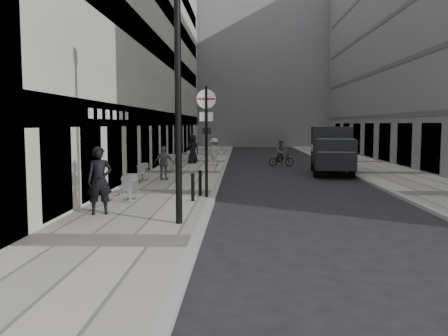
# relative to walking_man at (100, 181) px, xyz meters

# --- Properties ---
(ground) EXTENTS (120.00, 120.00, 0.00)m
(ground) POSITION_rel_walking_man_xyz_m (3.06, -5.74, -1.11)
(ground) COLOR black
(ground) RESTS_ON ground
(sidewalk) EXTENTS (4.00, 60.00, 0.12)m
(sidewalk) POSITION_rel_walking_man_xyz_m (1.06, 12.26, -1.05)
(sidewalk) COLOR #ACA59B
(sidewalk) RESTS_ON ground
(far_sidewalk) EXTENTS (4.00, 60.00, 0.12)m
(far_sidewalk) POSITION_rel_walking_man_xyz_m (12.06, 12.26, -1.05)
(far_sidewalk) COLOR #ACA59B
(far_sidewalk) RESTS_ON ground
(building_left) EXTENTS (4.00, 45.00, 18.00)m
(building_left) POSITION_rel_walking_man_xyz_m (-2.94, 18.76, 7.89)
(building_left) COLOR beige
(building_left) RESTS_ON ground
(building_right) EXTENTS (6.00, 45.00, 20.00)m
(building_right) POSITION_rel_walking_man_xyz_m (17.06, 18.76, 8.89)
(building_right) COLOR slate
(building_right) RESTS_ON ground
(building_far) EXTENTS (24.00, 16.00, 22.00)m
(building_far) POSITION_rel_walking_man_xyz_m (4.56, 50.26, 9.89)
(building_far) COLOR slate
(building_far) RESTS_ON ground
(walking_man) EXTENTS (0.84, 0.69, 1.98)m
(walking_man) POSITION_rel_walking_man_xyz_m (0.00, 0.00, 0.00)
(walking_man) COLOR black
(walking_man) RESTS_ON sidewalk
(sign_post) EXTENTS (0.68, 0.11, 3.96)m
(sign_post) POSITION_rel_walking_man_xyz_m (2.86, 3.37, 1.54)
(sign_post) COLOR black
(sign_post) RESTS_ON sidewalk
(lamppost) EXTENTS (0.30, 0.30, 6.65)m
(lamppost) POSITION_rel_walking_man_xyz_m (2.46, -1.18, 2.71)
(lamppost) COLOR black
(lamppost) RESTS_ON sidewalk
(bollard_near) EXTENTS (0.12, 0.12, 0.90)m
(bollard_near) POSITION_rel_walking_man_xyz_m (2.46, 2.44, -0.54)
(bollard_near) COLOR black
(bollard_near) RESTS_ON sidewalk
(bollard_far) EXTENTS (0.12, 0.12, 0.88)m
(bollard_far) POSITION_rel_walking_man_xyz_m (2.61, 3.71, -0.55)
(bollard_far) COLOR black
(bollard_far) RESTS_ON sidewalk
(panel_van) EXTENTS (2.60, 5.67, 2.58)m
(panel_van) POSITION_rel_walking_man_xyz_m (9.08, 12.71, 0.34)
(panel_van) COLOR black
(panel_van) RESTS_ON ground
(cyclist) EXTENTS (1.67, 0.73, 1.75)m
(cyclist) POSITION_rel_walking_man_xyz_m (6.73, 17.28, -0.43)
(cyclist) COLOR black
(cyclist) RESTS_ON ground
(pedestrian_a) EXTENTS (0.98, 0.53, 1.59)m
(pedestrian_a) POSITION_rel_walking_man_xyz_m (0.50, 8.48, -0.19)
(pedestrian_a) COLOR slate
(pedestrian_a) RESTS_ON sidewalk
(pedestrian_b) EXTENTS (1.28, 0.98, 1.74)m
(pedestrian_b) POSITION_rel_walking_man_xyz_m (2.42, 16.31, -0.12)
(pedestrian_b) COLOR #B7B1A9
(pedestrian_b) RESTS_ON sidewalk
(pedestrian_c) EXTENTS (1.12, 1.01, 1.92)m
(pedestrian_c) POSITION_rel_walking_man_xyz_m (0.87, 17.98, -0.03)
(pedestrian_c) COLOR black
(pedestrian_c) RESTS_ON sidewalk
(cafe_table_near) EXTENTS (0.62, 1.41, 0.80)m
(cafe_table_near) POSITION_rel_walking_man_xyz_m (-0.41, 8.04, -0.58)
(cafe_table_near) COLOR silver
(cafe_table_near) RESTS_ON sidewalk
(cafe_table_mid) EXTENTS (0.68, 1.53, 0.87)m
(cafe_table_mid) POSITION_rel_walking_man_xyz_m (0.26, 2.63, -0.55)
(cafe_table_mid) COLOR #B4B4B6
(cafe_table_mid) RESTS_ON sidewalk
(cafe_table_far) EXTENTS (0.72, 1.63, 0.93)m
(cafe_table_far) POSITION_rel_walking_man_xyz_m (0.26, 12.50, -0.52)
(cafe_table_far) COLOR #B4B4B7
(cafe_table_far) RESTS_ON sidewalk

